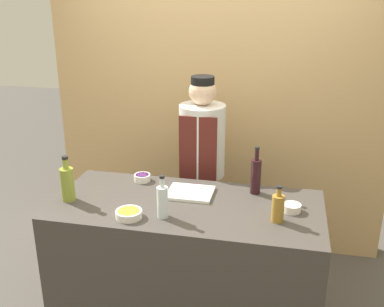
# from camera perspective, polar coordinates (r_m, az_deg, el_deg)

# --- Properties ---
(cabinet_wall) EXTENTS (2.85, 0.18, 2.40)m
(cabinet_wall) POSITION_cam_1_polar(r_m,az_deg,el_deg) (3.88, 3.42, 5.15)
(cabinet_wall) COLOR tan
(cabinet_wall) RESTS_ON ground_plane
(counter) EXTENTS (1.69, 0.76, 0.94)m
(counter) POSITION_cam_1_polar(r_m,az_deg,el_deg) (3.06, -0.62, -14.31)
(counter) COLOR #3D3833
(counter) RESTS_ON ground_plane
(sauce_bowl_white) EXTENTS (0.11, 0.11, 0.05)m
(sauce_bowl_white) POSITION_cam_1_polar(r_m,az_deg,el_deg) (2.79, 12.56, -6.70)
(sauce_bowl_white) COLOR white
(sauce_bowl_white) RESTS_ON counter
(sauce_bowl_purple) EXTENTS (0.11, 0.11, 0.05)m
(sauce_bowl_purple) POSITION_cam_1_polar(r_m,az_deg,el_deg) (3.15, -6.34, -3.02)
(sauce_bowl_purple) COLOR white
(sauce_bowl_purple) RESTS_ON counter
(sauce_bowl_yellow) EXTENTS (0.16, 0.16, 0.04)m
(sauce_bowl_yellow) POSITION_cam_1_polar(r_m,az_deg,el_deg) (2.68, -8.03, -7.57)
(sauce_bowl_yellow) COLOR white
(sauce_bowl_yellow) RESTS_ON counter
(cutting_board) EXTENTS (0.29, 0.24, 0.02)m
(cutting_board) POSITION_cam_1_polar(r_m,az_deg,el_deg) (2.94, -0.22, -5.02)
(cutting_board) COLOR white
(cutting_board) RESTS_ON counter
(bottle_clear) EXTENTS (0.07, 0.07, 0.26)m
(bottle_clear) POSITION_cam_1_polar(r_m,az_deg,el_deg) (2.63, -3.76, -6.04)
(bottle_clear) COLOR silver
(bottle_clear) RESTS_ON counter
(bottle_wine) EXTENTS (0.07, 0.07, 0.32)m
(bottle_wine) POSITION_cam_1_polar(r_m,az_deg,el_deg) (2.94, 8.10, -2.75)
(bottle_wine) COLOR black
(bottle_wine) RESTS_ON counter
(bottle_oil) EXTENTS (0.09, 0.09, 0.30)m
(bottle_oil) POSITION_cam_1_polar(r_m,az_deg,el_deg) (2.93, -15.53, -3.64)
(bottle_oil) COLOR olive
(bottle_oil) RESTS_ON counter
(bottle_vinegar) EXTENTS (0.07, 0.07, 0.22)m
(bottle_vinegar) POSITION_cam_1_polar(r_m,az_deg,el_deg) (2.63, 10.85, -6.75)
(bottle_vinegar) COLOR olive
(bottle_vinegar) RESTS_ON counter
(chef_center) EXTENTS (0.35, 0.35, 1.61)m
(chef_center) POSITION_cam_1_polar(r_m,az_deg,el_deg) (3.48, 1.26, -2.27)
(chef_center) COLOR #28282D
(chef_center) RESTS_ON ground_plane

